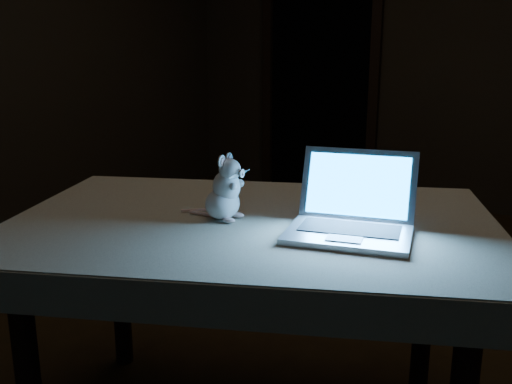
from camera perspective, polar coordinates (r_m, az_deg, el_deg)
The scene contains 7 objects.
floor at distance 2.54m, azimuth 5.65°, elevation -14.94°, with size 5.00×5.00×0.00m, color black.
back_wall at distance 4.61m, azimuth 19.51°, elevation 14.35°, with size 4.50×0.04×2.60m, color black.
doorway at distance 4.95m, azimuth 6.41°, elevation 12.29°, with size 1.06×0.36×2.13m, color black, non-canonical shape.
table at distance 1.87m, azimuth -0.37°, elevation -13.60°, with size 1.35×0.87×0.72m, color black, non-canonical shape.
tablecloth at distance 1.73m, azimuth -1.09°, elevation -4.48°, with size 1.46×0.98×0.11m, color beige, non-canonical shape.
laptop at distance 1.55m, azimuth 9.35°, elevation -0.56°, with size 0.33×0.29×0.23m, color #AAAAAF, non-canonical shape.
plush_mouse at distance 1.70m, azimuth -3.40°, elevation 0.49°, with size 0.15×0.15×0.20m, color silver, non-canonical shape.
Camera 1 is at (0.89, -2.02, 1.24)m, focal length 40.00 mm.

